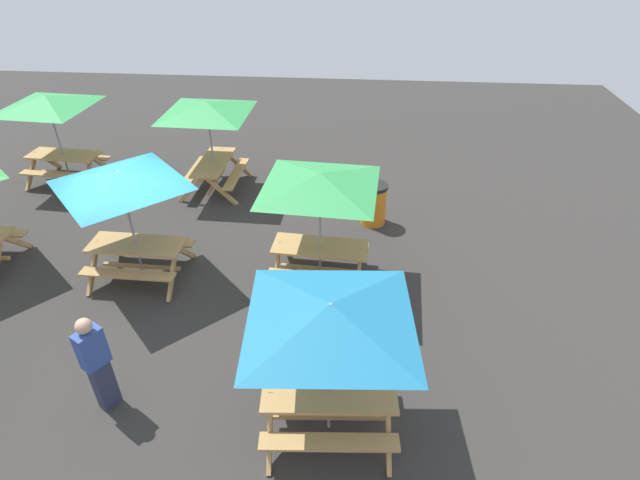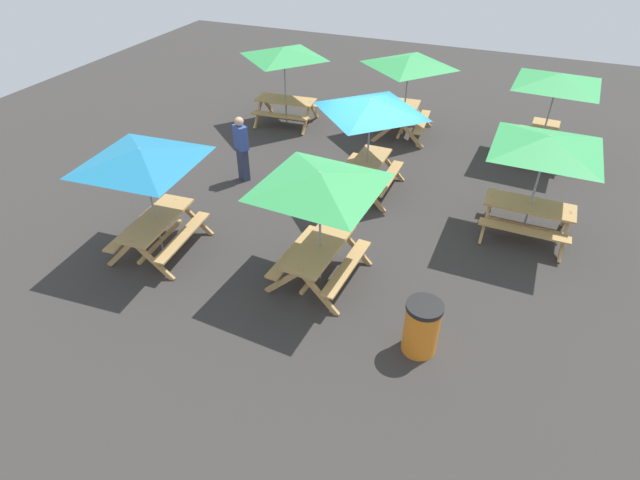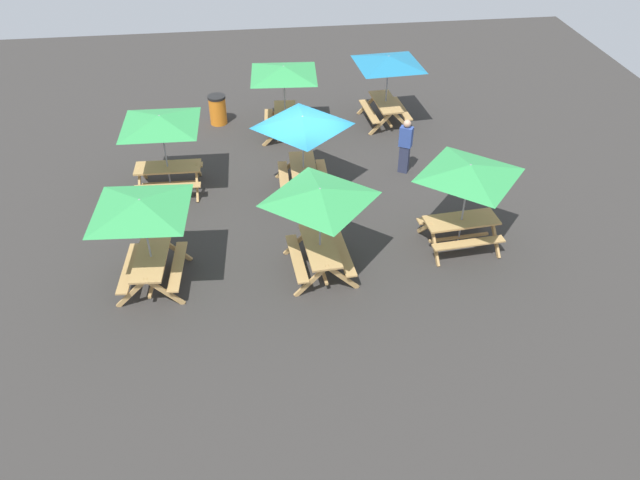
# 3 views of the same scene
# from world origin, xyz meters

# --- Properties ---
(ground_plane) EXTENTS (27.51, 27.51, 0.00)m
(ground_plane) POSITION_xyz_m (0.00, 0.00, 0.00)
(ground_plane) COLOR #33302D
(ground_plane) RESTS_ON ground
(picnic_table_0) EXTENTS (2.14, 2.14, 2.34)m
(picnic_table_0) POSITION_xyz_m (-3.75, -0.03, 1.99)
(picnic_table_0) COLOR tan
(picnic_table_0) RESTS_ON ground
(picnic_table_1) EXTENTS (2.82, 2.82, 2.34)m
(picnic_table_1) POSITION_xyz_m (3.30, 0.20, 1.99)
(picnic_table_1) COLOR tan
(picnic_table_1) RESTS_ON ground
(picnic_table_2) EXTENTS (2.82, 2.82, 2.34)m
(picnic_table_2) POSITION_xyz_m (-3.69, 3.81, 1.99)
(picnic_table_2) COLOR tan
(picnic_table_2) RESTS_ON ground
(picnic_table_3) EXTENTS (2.16, 2.16, 2.34)m
(picnic_table_3) POSITION_xyz_m (-3.19, -3.59, 1.99)
(picnic_table_3) COLOR tan
(picnic_table_3) RESTS_ON ground
(picnic_table_4) EXTENTS (2.04, 2.04, 2.34)m
(picnic_table_4) POSITION_xyz_m (-0.21, -0.02, 1.99)
(picnic_table_4) COLOR tan
(picnic_table_4) RESTS_ON ground
(picnic_table_5) EXTENTS (2.82, 2.82, 2.34)m
(picnic_table_5) POSITION_xyz_m (3.71, -3.18, 1.99)
(picnic_table_5) COLOR tan
(picnic_table_5) RESTS_ON ground
(picnic_table_6) EXTENTS (2.83, 2.83, 2.34)m
(picnic_table_6) POSITION_xyz_m (0.32, 3.70, 1.99)
(picnic_table_6) COLOR tan
(picnic_table_6) RESTS_ON ground
(trash_bin_orange) EXTENTS (0.59, 0.59, 0.98)m
(trash_bin_orange) POSITION_xyz_m (4.35, 2.37, 0.49)
(trash_bin_orange) COLOR orange
(trash_bin_orange) RESTS_ON ground
(person_standing) EXTENTS (0.37, 0.42, 1.67)m
(person_standing) POSITION_xyz_m (0.46, -3.05, 0.89)
(person_standing) COLOR #2D334C
(person_standing) RESTS_ON ground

